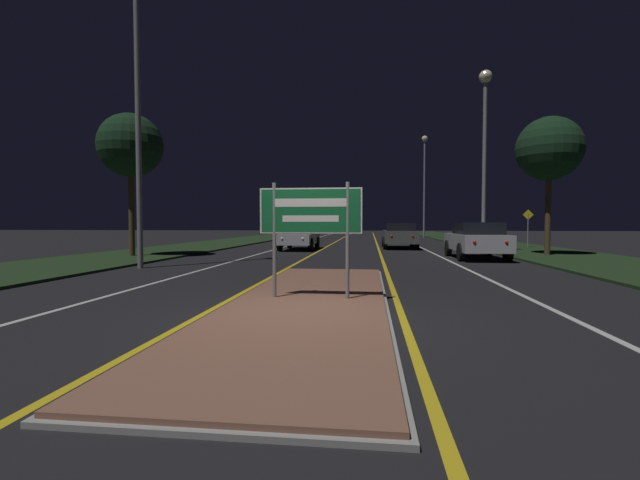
% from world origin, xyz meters
% --- Properties ---
extents(ground_plane, '(160.00, 160.00, 0.00)m').
position_xyz_m(ground_plane, '(0.00, 0.00, 0.00)').
color(ground_plane, black).
extents(median_island, '(2.82, 10.11, 0.10)m').
position_xyz_m(median_island, '(0.00, 1.16, 0.04)').
color(median_island, '#999993').
rests_on(median_island, ground_plane).
extents(verge_left, '(5.00, 100.00, 0.08)m').
position_xyz_m(verge_left, '(-9.50, 20.00, 0.04)').
color(verge_left, '#1E3319').
rests_on(verge_left, ground_plane).
extents(verge_right, '(5.00, 100.00, 0.08)m').
position_xyz_m(verge_right, '(9.50, 20.00, 0.04)').
color(verge_right, '#1E3319').
rests_on(verge_right, ground_plane).
extents(centre_line_yellow_left, '(0.12, 70.00, 0.01)m').
position_xyz_m(centre_line_yellow_left, '(-1.60, 25.00, 0.00)').
color(centre_line_yellow_left, gold).
rests_on(centre_line_yellow_left, ground_plane).
extents(centre_line_yellow_right, '(0.12, 70.00, 0.01)m').
position_xyz_m(centre_line_yellow_right, '(1.60, 25.00, 0.00)').
color(centre_line_yellow_right, gold).
rests_on(centre_line_yellow_right, ground_plane).
extents(lane_line_white_left, '(0.12, 70.00, 0.01)m').
position_xyz_m(lane_line_white_left, '(-4.20, 25.00, 0.00)').
color(lane_line_white_left, silver).
rests_on(lane_line_white_left, ground_plane).
extents(lane_line_white_right, '(0.12, 70.00, 0.01)m').
position_xyz_m(lane_line_white_right, '(4.20, 25.00, 0.00)').
color(lane_line_white_right, silver).
rests_on(lane_line_white_right, ground_plane).
extents(edge_line_white_left, '(0.10, 70.00, 0.01)m').
position_xyz_m(edge_line_white_left, '(-7.20, 25.00, 0.00)').
color(edge_line_white_left, silver).
rests_on(edge_line_white_left, ground_plane).
extents(edge_line_white_right, '(0.10, 70.00, 0.01)m').
position_xyz_m(edge_line_white_right, '(7.20, 25.00, 0.00)').
color(edge_line_white_right, silver).
rests_on(edge_line_white_right, ground_plane).
extents(highway_sign, '(1.89, 0.07, 2.13)m').
position_xyz_m(highway_sign, '(0.00, 1.16, 1.60)').
color(highway_sign, gray).
rests_on(highway_sign, median_island).
extents(streetlight_left_near, '(0.57, 0.57, 11.04)m').
position_xyz_m(streetlight_left_near, '(-6.42, 6.61, 7.22)').
color(streetlight_left_near, gray).
rests_on(streetlight_left_near, ground_plane).
extents(streetlight_right_near, '(0.60, 0.60, 8.60)m').
position_xyz_m(streetlight_right_near, '(6.41, 14.24, 5.96)').
color(streetlight_right_near, gray).
rests_on(streetlight_right_near, ground_plane).
extents(streetlight_right_far, '(0.62, 0.62, 10.52)m').
position_xyz_m(streetlight_right_far, '(6.69, 38.78, 7.20)').
color(streetlight_right_far, gray).
rests_on(streetlight_right_far, ground_plane).
extents(car_receding_0, '(1.97, 4.45, 1.52)m').
position_xyz_m(car_receding_0, '(5.50, 11.80, 0.81)').
color(car_receding_0, '#B7B7BC').
rests_on(car_receding_0, ground_plane).
extents(car_receding_1, '(1.97, 4.72, 1.50)m').
position_xyz_m(car_receding_1, '(2.83, 19.07, 0.80)').
color(car_receding_1, '#4C514C').
rests_on(car_receding_1, ground_plane).
extents(car_approaching_0, '(1.88, 4.54, 1.37)m').
position_xyz_m(car_approaching_0, '(-2.83, 17.10, 0.74)').
color(car_approaching_0, '#B7B7BC').
rests_on(car_approaching_0, ground_plane).
extents(warning_sign, '(0.60, 0.06, 2.20)m').
position_xyz_m(warning_sign, '(10.27, 19.55, 1.41)').
color(warning_sign, gray).
rests_on(warning_sign, verge_right).
extents(roadside_palm_left, '(2.71, 2.71, 6.09)m').
position_xyz_m(roadside_palm_left, '(-9.13, 10.74, 4.79)').
color(roadside_palm_left, '#4C3823').
rests_on(roadside_palm_left, verge_left).
extents(roadside_palm_right, '(2.79, 2.79, 6.08)m').
position_xyz_m(roadside_palm_right, '(8.92, 13.32, 4.73)').
color(roadside_palm_right, '#4C3823').
rests_on(roadside_palm_right, verge_right).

